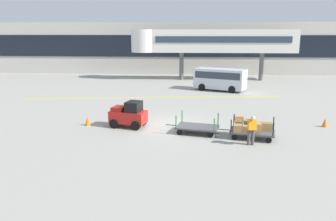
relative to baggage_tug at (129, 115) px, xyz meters
name	(u,v)px	position (x,y,z in m)	size (l,w,h in m)	color
ground_plane	(169,125)	(2.37, 0.49, -0.75)	(120.00, 120.00, 0.00)	#9E9B91
apron_lead_line	(154,98)	(0.54, 9.15, -0.75)	(21.90, 0.20, 0.01)	yellow
terminal_building	(181,48)	(2.37, 26.47, 2.65)	(55.17, 2.51, 6.79)	#BCB7AD
jet_bridge	(207,41)	(5.47, 20.49, 3.73)	(18.99, 3.00, 5.82)	silver
baggage_tug	(129,115)	(0.00, 0.00, 0.00)	(2.30, 1.64, 1.58)	red
baggage_cart_lead	(197,127)	(4.04, -0.97, -0.41)	(3.09, 1.90, 1.10)	#4C4C4F
baggage_cart_middle	(251,128)	(6.89, -1.60, -0.21)	(3.09, 1.90, 1.10)	#4C4C4F
baggage_handler	(252,129)	(6.70, -2.86, 0.11)	(0.42, 0.45, 1.56)	#4C4C4C
shuttle_van	(220,78)	(6.49, 13.26, 0.48)	(5.16, 3.67, 2.10)	silver
safety_cone_near	(325,122)	(11.72, 0.83, -0.48)	(0.36, 0.36, 0.55)	orange
safety_cone_far	(88,121)	(-2.57, 0.20, -0.48)	(0.36, 0.36, 0.55)	orange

